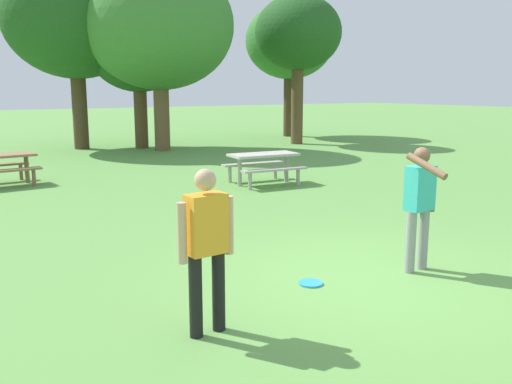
{
  "coord_description": "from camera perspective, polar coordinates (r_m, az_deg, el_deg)",
  "views": [
    {
      "loc": [
        -4.88,
        -4.79,
        2.38
      ],
      "look_at": [
        -0.9,
        1.29,
        1.0
      ],
      "focal_mm": 38.52,
      "sensor_mm": 36.0,
      "label": 1
    }
  ],
  "objects": [
    {
      "name": "person_thrower",
      "position": [
        7.4,
        16.69,
        -0.76
      ],
      "size": [
        0.61,
        0.69,
        1.64
      ],
      "color": "gray",
      "rests_on": "ground"
    },
    {
      "name": "tree_tall_left",
      "position": [
        22.9,
        -18.34,
        16.74
      ],
      "size": [
        5.37,
        5.37,
        7.28
      ],
      "color": "#4C3823",
      "rests_on": "ground"
    },
    {
      "name": "tree_slender_mid",
      "position": [
        23.86,
        4.39,
        16.04
      ],
      "size": [
        3.63,
        3.63,
        6.19
      ],
      "color": "brown",
      "rests_on": "ground"
    },
    {
      "name": "tree_broad_center",
      "position": [
        22.5,
        -12.12,
        14.28
      ],
      "size": [
        3.94,
        3.94,
        5.55
      ],
      "color": "brown",
      "rests_on": "ground"
    },
    {
      "name": "tree_far_right",
      "position": [
        21.52,
        -10.05,
        16.63
      ],
      "size": [
        5.57,
        5.57,
        7.02
      ],
      "color": "brown",
      "rests_on": "ground"
    },
    {
      "name": "picnic_table_near",
      "position": [
        13.73,
        0.78,
        3.16
      ],
      "size": [
        1.84,
        1.59,
        0.77
      ],
      "color": "#B2ADA3",
      "rests_on": "ground"
    },
    {
      "name": "tree_back_left",
      "position": [
        27.56,
        3.51,
        15.32
      ],
      "size": [
        4.29,
        4.29,
        6.43
      ],
      "color": "#4C3823",
      "rests_on": "ground"
    },
    {
      "name": "ground_plane",
      "position": [
        7.24,
        11.78,
        -8.67
      ],
      "size": [
        120.0,
        120.0,
        0.0
      ],
      "primitive_type": "plane",
      "color": "#609947"
    },
    {
      "name": "frisbee",
      "position": [
        6.89,
        5.7,
        -9.4
      ],
      "size": [
        0.3,
        0.3,
        0.03
      ],
      "primitive_type": "cylinder",
      "color": "#2D9EDB",
      "rests_on": "ground"
    },
    {
      "name": "person_catcher",
      "position": [
        5.29,
        -5.18,
        -5.09
      ],
      "size": [
        0.61,
        0.24,
        1.64
      ],
      "color": "black",
      "rests_on": "ground"
    }
  ]
}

